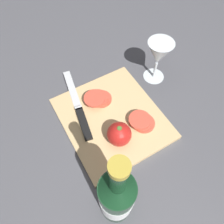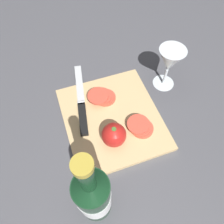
# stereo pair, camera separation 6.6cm
# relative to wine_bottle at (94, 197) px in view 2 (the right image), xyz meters

# --- Properties ---
(ground_plane) EXTENTS (3.00, 3.00, 0.00)m
(ground_plane) POSITION_rel_wine_bottle_xyz_m (0.25, -0.10, -0.12)
(ground_plane) COLOR #4C4C51
(cutting_board) EXTENTS (0.33, 0.29, 0.01)m
(cutting_board) POSITION_rel_wine_bottle_xyz_m (0.23, -0.12, -0.11)
(cutting_board) COLOR tan
(cutting_board) RESTS_ON ground_plane
(wine_bottle) EXTENTS (0.08, 0.08, 0.33)m
(wine_bottle) POSITION_rel_wine_bottle_xyz_m (0.00, 0.00, 0.00)
(wine_bottle) COLOR #14381E
(wine_bottle) RESTS_ON ground_plane
(wine_glass) EXTENTS (0.09, 0.09, 0.15)m
(wine_glass) POSITION_rel_wine_bottle_xyz_m (0.31, -0.35, -0.01)
(wine_glass) COLOR silver
(wine_glass) RESTS_ON ground_plane
(whole_tomato) EXTENTS (0.07, 0.07, 0.07)m
(whole_tomato) POSITION_rel_wine_bottle_xyz_m (0.15, -0.10, -0.06)
(whole_tomato) COLOR red
(whole_tomato) RESTS_ON cutting_board
(knife) EXTENTS (0.29, 0.07, 0.01)m
(knife) POSITION_rel_wine_bottle_xyz_m (0.28, -0.04, -0.09)
(knife) COLOR silver
(knife) RESTS_ON cutting_board
(tomato_slice_stack_near) EXTENTS (0.07, 0.09, 0.03)m
(tomato_slice_stack_near) POSITION_rel_wine_bottle_xyz_m (0.31, -0.12, -0.09)
(tomato_slice_stack_near) COLOR #DB4C38
(tomato_slice_stack_near) RESTS_ON cutting_board
(tomato_slice_stack_far) EXTENTS (0.08, 0.08, 0.02)m
(tomato_slice_stack_far) POSITION_rel_wine_bottle_xyz_m (0.16, -0.19, -0.09)
(tomato_slice_stack_far) COLOR #DB4C38
(tomato_slice_stack_far) RESTS_ON cutting_board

